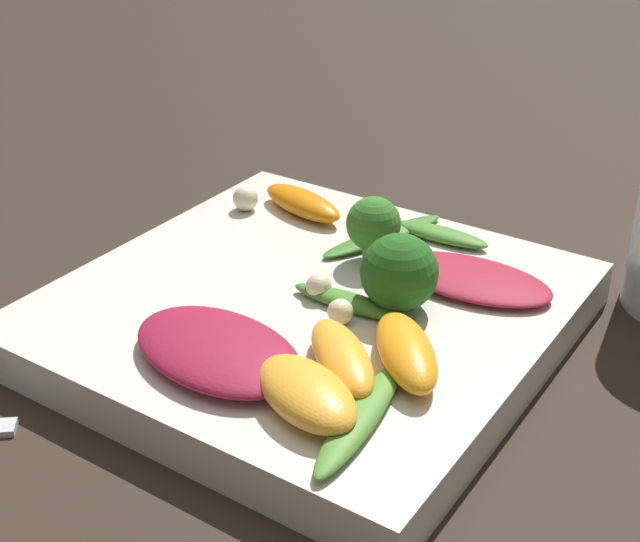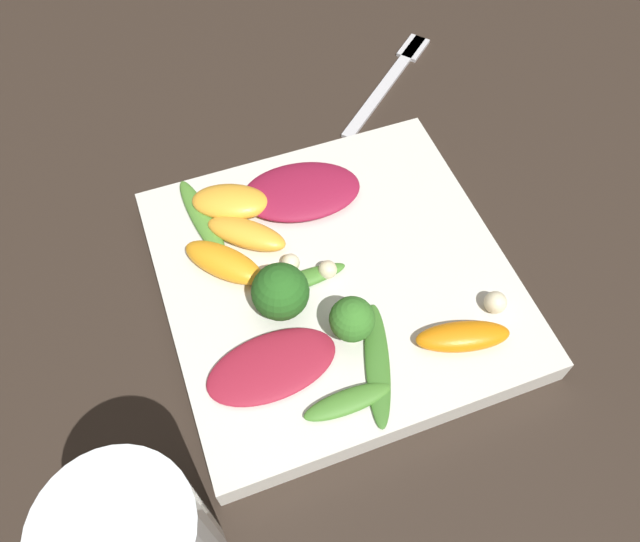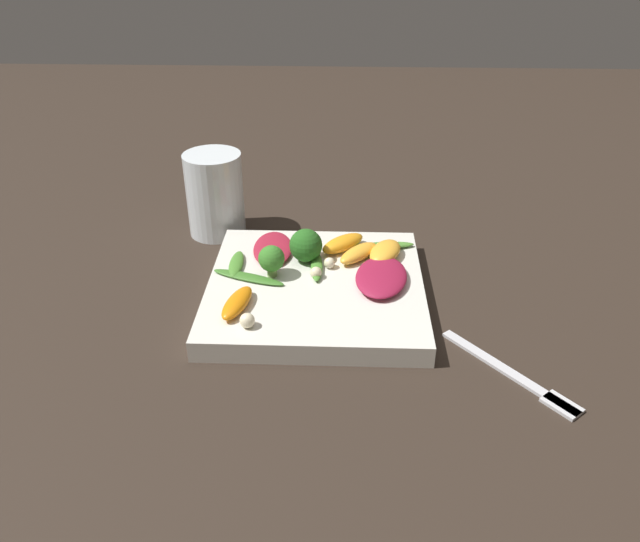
# 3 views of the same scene
# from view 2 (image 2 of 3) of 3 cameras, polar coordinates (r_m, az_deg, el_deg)

# --- Properties ---
(ground_plane) EXTENTS (2.40, 2.40, 0.00)m
(ground_plane) POSITION_cam_2_polar(r_m,az_deg,el_deg) (0.49, 1.36, -1.67)
(ground_plane) COLOR #2D231C
(plate) EXTENTS (0.25, 0.25, 0.02)m
(plate) POSITION_cam_2_polar(r_m,az_deg,el_deg) (0.48, 1.39, -0.91)
(plate) COLOR silver
(plate) RESTS_ON ground_plane
(fork) EXTENTS (0.12, 0.13, 0.01)m
(fork) POSITION_cam_2_polar(r_m,az_deg,el_deg) (0.65, 6.82, 17.60)
(fork) COLOR silver
(fork) RESTS_ON ground_plane
(radicchio_leaf_0) EXTENTS (0.05, 0.09, 0.01)m
(radicchio_leaf_0) POSITION_cam_2_polar(r_m,az_deg,el_deg) (0.43, -4.42, -8.67)
(radicchio_leaf_0) COLOR maroon
(radicchio_leaf_0) RESTS_ON plate
(radicchio_leaf_1) EXTENTS (0.07, 0.10, 0.01)m
(radicchio_leaf_1) POSITION_cam_2_polar(r_m,az_deg,el_deg) (0.50, -1.32, 7.40)
(radicchio_leaf_1) COLOR maroon
(radicchio_leaf_1) RESTS_ON plate
(orange_segment_0) EXTENTS (0.06, 0.06, 0.02)m
(orange_segment_0) POSITION_cam_2_polar(r_m,az_deg,el_deg) (0.48, -6.74, 3.39)
(orange_segment_0) COLOR #FCAD33
(orange_segment_0) RESTS_ON plate
(orange_segment_1) EXTENTS (0.07, 0.06, 0.02)m
(orange_segment_1) POSITION_cam_2_polar(r_m,az_deg,el_deg) (0.46, -8.79, 0.79)
(orange_segment_1) COLOR orange
(orange_segment_1) RESTS_ON plate
(orange_segment_2) EXTENTS (0.06, 0.07, 0.02)m
(orange_segment_2) POSITION_cam_2_polar(r_m,az_deg,el_deg) (0.50, -8.15, 6.28)
(orange_segment_2) COLOR #FCAD33
(orange_segment_2) RESTS_ON plate
(orange_segment_3) EXTENTS (0.04, 0.07, 0.01)m
(orange_segment_3) POSITION_cam_2_polar(r_m,az_deg,el_deg) (0.44, 12.92, -5.86)
(orange_segment_3) COLOR orange
(orange_segment_3) RESTS_ON plate
(broccoli_floret_0) EXTENTS (0.04, 0.04, 0.04)m
(broccoli_floret_0) POSITION_cam_2_polar(r_m,az_deg,el_deg) (0.43, -3.65, -1.92)
(broccoli_floret_0) COLOR #84AD5B
(broccoli_floret_0) RESTS_ON plate
(broccoli_floret_1) EXTENTS (0.03, 0.03, 0.04)m
(broccoli_floret_1) POSITION_cam_2_polar(r_m,az_deg,el_deg) (0.42, 2.95, -4.49)
(broccoli_floret_1) COLOR #7A9E51
(broccoli_floret_1) RESTS_ON plate
(arugula_sprig_0) EXTENTS (0.09, 0.03, 0.01)m
(arugula_sprig_0) POSITION_cam_2_polar(r_m,az_deg,el_deg) (0.50, -10.71, 4.72)
(arugula_sprig_0) COLOR #518E33
(arugula_sprig_0) RESTS_ON plate
(arugula_sprig_1) EXTENTS (0.02, 0.06, 0.01)m
(arugula_sprig_1) POSITION_cam_2_polar(r_m,az_deg,el_deg) (0.42, 2.54, -11.85)
(arugula_sprig_1) COLOR #47842D
(arugula_sprig_1) RESTS_ON plate
(arugula_sprig_2) EXTENTS (0.09, 0.05, 0.01)m
(arugula_sprig_2) POSITION_cam_2_polar(r_m,az_deg,el_deg) (0.43, 5.77, -8.24)
(arugula_sprig_2) COLOR #3D7528
(arugula_sprig_2) RESTS_ON plate
(arugula_sprig_3) EXTENTS (0.02, 0.07, 0.01)m
(arugula_sprig_3) POSITION_cam_2_polar(r_m,az_deg,el_deg) (0.46, -1.66, -0.73)
(arugula_sprig_3) COLOR #47842D
(arugula_sprig_3) RESTS_ON plate
(macadamia_nut_0) EXTENTS (0.01, 0.01, 0.01)m
(macadamia_nut_0) POSITION_cam_2_polar(r_m,az_deg,el_deg) (0.46, -2.70, 0.77)
(macadamia_nut_0) COLOR beige
(macadamia_nut_0) RESTS_ON plate
(macadamia_nut_1) EXTENTS (0.02, 0.02, 0.02)m
(macadamia_nut_1) POSITION_cam_2_polar(r_m,az_deg,el_deg) (0.46, 15.73, -2.78)
(macadamia_nut_1) COLOR beige
(macadamia_nut_1) RESTS_ON plate
(macadamia_nut_2) EXTENTS (0.01, 0.01, 0.01)m
(macadamia_nut_2) POSITION_cam_2_polar(r_m,az_deg,el_deg) (0.46, 0.84, -0.18)
(macadamia_nut_2) COLOR beige
(macadamia_nut_2) RESTS_ON plate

